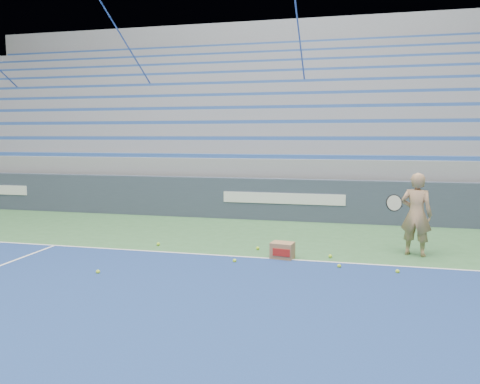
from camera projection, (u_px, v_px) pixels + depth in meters
name	position (u px, v px, depth m)	size (l,w,h in m)	color
sponsor_barrier	(284.00, 200.00, 12.35)	(30.00, 0.32, 1.10)	#353F51
bleachers	(305.00, 132.00, 17.66)	(31.00, 9.15, 7.30)	gray
tennis_player	(416.00, 214.00, 8.66)	(0.93, 0.89, 1.55)	tan
ball_box	(282.00, 251.00, 8.50)	(0.44, 0.37, 0.30)	#976E49
tennis_ball_0	(398.00, 271.00, 7.59)	(0.07, 0.07, 0.07)	#BBE52F
tennis_ball_1	(235.00, 261.00, 8.24)	(0.07, 0.07, 0.07)	#BBE52F
tennis_ball_2	(98.00, 272.00, 7.57)	(0.07, 0.07, 0.07)	#BBE52F
tennis_ball_3	(258.00, 248.00, 9.16)	(0.07, 0.07, 0.07)	#BBE52F
tennis_ball_4	(339.00, 266.00, 7.90)	(0.07, 0.07, 0.07)	#BBE52F
tennis_ball_5	(330.00, 256.00, 8.56)	(0.07, 0.07, 0.07)	#BBE52F
tennis_ball_6	(158.00, 244.00, 9.50)	(0.07, 0.07, 0.07)	#BBE52F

